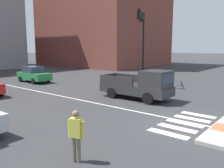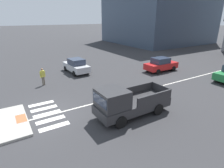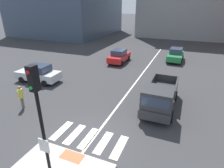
% 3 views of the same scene
% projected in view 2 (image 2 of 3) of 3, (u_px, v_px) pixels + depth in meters
% --- Properties ---
extents(ground_plane, '(300.00, 300.00, 0.00)m').
position_uv_depth(ground_plane, '(43.00, 115.00, 12.19)').
color(ground_plane, '#333335').
extents(tactile_pad_front, '(1.10, 0.60, 0.01)m').
position_uv_depth(tactile_pad_front, '(21.00, 118.00, 11.48)').
color(tactile_pad_front, '#DB5B38').
rests_on(tactile_pad_front, traffic_island).
extents(crosswalk_stripe_a, '(0.44, 1.80, 0.01)m').
position_uv_depth(crosswalk_stripe_a, '(41.00, 104.00, 13.74)').
color(crosswalk_stripe_a, silver).
rests_on(crosswalk_stripe_a, ground).
extents(crosswalk_stripe_b, '(0.44, 1.80, 0.01)m').
position_uv_depth(crosswalk_stripe_b, '(44.00, 109.00, 13.03)').
color(crosswalk_stripe_b, silver).
rests_on(crosswalk_stripe_b, ground).
extents(crosswalk_stripe_c, '(0.44, 1.80, 0.01)m').
position_uv_depth(crosswalk_stripe_c, '(47.00, 114.00, 12.32)').
color(crosswalk_stripe_c, silver).
rests_on(crosswalk_stripe_c, ground).
extents(crosswalk_stripe_d, '(0.44, 1.80, 0.01)m').
position_uv_depth(crosswalk_stripe_d, '(51.00, 120.00, 11.60)').
color(crosswalk_stripe_d, silver).
rests_on(crosswalk_stripe_d, ground).
extents(crosswalk_stripe_e, '(0.44, 1.80, 0.01)m').
position_uv_depth(crosswalk_stripe_e, '(55.00, 127.00, 10.89)').
color(crosswalk_stripe_e, silver).
rests_on(crosswalk_stripe_e, ground).
extents(lane_centre_line, '(0.14, 28.00, 0.01)m').
position_uv_depth(lane_centre_line, '(156.00, 87.00, 16.94)').
color(lane_centre_line, silver).
rests_on(lane_centre_line, ground).
extents(building_corner_right, '(20.76, 21.95, 14.99)m').
position_uv_depth(building_corner_right, '(158.00, 11.00, 45.60)').
color(building_corner_right, '#3D4C60').
rests_on(building_corner_right, ground).
extents(car_silver_cross_left, '(4.19, 2.02, 1.64)m').
position_uv_depth(car_silver_cross_left, '(76.00, 66.00, 21.28)').
color(car_silver_cross_left, silver).
rests_on(car_silver_cross_left, ground).
extents(car_red_westbound_distant, '(1.86, 4.11, 1.64)m').
position_uv_depth(car_red_westbound_distant, '(161.00, 64.00, 21.83)').
color(car_red_westbound_distant, red).
rests_on(car_red_westbound_distant, ground).
extents(pickup_truck_charcoal_eastbound_mid, '(2.07, 5.10, 2.08)m').
position_uv_depth(pickup_truck_charcoal_eastbound_mid, '(127.00, 102.00, 11.73)').
color(pickup_truck_charcoal_eastbound_mid, '#2D2D30').
rests_on(pickup_truck_charcoal_eastbound_mid, ground).
extents(pedestrian_at_curb_left, '(0.33, 0.52, 1.67)m').
position_uv_depth(pedestrian_at_curb_left, '(43.00, 75.00, 17.20)').
color(pedestrian_at_curb_left, '#6B6051').
rests_on(pedestrian_at_curb_left, ground).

